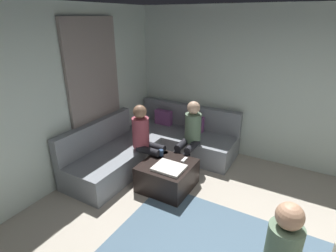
{
  "coord_description": "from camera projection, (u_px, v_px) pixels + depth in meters",
  "views": [
    {
      "loc": [
        0.35,
        -1.84,
        2.5
      ],
      "look_at": [
        -1.63,
        1.63,
        0.85
      ],
      "focal_mm": 28.5,
      "sensor_mm": 36.0,
      "label": 1
    }
  ],
  "objects": [
    {
      "name": "wall_back",
      "position": [
        292.0,
        91.0,
        4.43
      ],
      "size": [
        6.0,
        0.12,
        2.7
      ],
      "primitive_type": "cube",
      "color": "silver",
      "rests_on": "ground_plane"
    },
    {
      "name": "wall_left",
      "position": [
        17.0,
        113.0,
        3.42
      ],
      "size": [
        0.12,
        6.0,
        2.7
      ],
      "primitive_type": "cube",
      "color": "silver",
      "rests_on": "ground_plane"
    },
    {
      "name": "curtain_panel",
      "position": [
        96.0,
        97.0,
        4.46
      ],
      "size": [
        0.06,
        1.1,
        2.5
      ],
      "primitive_type": "cube",
      "color": "gray",
      "rests_on": "ground_plane"
    },
    {
      "name": "sectional_couch",
      "position": [
        154.0,
        145.0,
        4.95
      ],
      "size": [
        2.1,
        2.55,
        0.87
      ],
      "color": "gray",
      "rests_on": "ground_plane"
    },
    {
      "name": "ottoman",
      "position": [
        167.0,
        175.0,
        4.14
      ],
      "size": [
        0.76,
        0.76,
        0.42
      ],
      "primitive_type": "cube",
      "color": "black",
      "rests_on": "ground_plane"
    },
    {
      "name": "folded_blanket",
      "position": [
        169.0,
        168.0,
        3.91
      ],
      "size": [
        0.44,
        0.36,
        0.04
      ],
      "primitive_type": "cube",
      "color": "white",
      "rests_on": "ottoman"
    },
    {
      "name": "coffee_mug",
      "position": [
        161.0,
        153.0,
        4.28
      ],
      "size": [
        0.08,
        0.08,
        0.1
      ],
      "primitive_type": "cylinder",
      "color": "#334C72",
      "rests_on": "ottoman"
    },
    {
      "name": "game_remote",
      "position": [
        184.0,
        160.0,
        4.15
      ],
      "size": [
        0.05,
        0.15,
        0.02
      ],
      "primitive_type": "cube",
      "color": "white",
      "rests_on": "ottoman"
    },
    {
      "name": "person_on_couch_back",
      "position": [
        190.0,
        134.0,
        4.52
      ],
      "size": [
        0.3,
        0.6,
        1.2
      ],
      "rotation": [
        0.0,
        0.0,
        3.14
      ],
      "color": "black",
      "rests_on": "ground_plane"
    },
    {
      "name": "person_on_couch_side",
      "position": [
        146.0,
        138.0,
        4.37
      ],
      "size": [
        0.6,
        0.3,
        1.2
      ],
      "rotation": [
        0.0,
        0.0,
        -1.57
      ],
      "color": "black",
      "rests_on": "ground_plane"
    }
  ]
}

